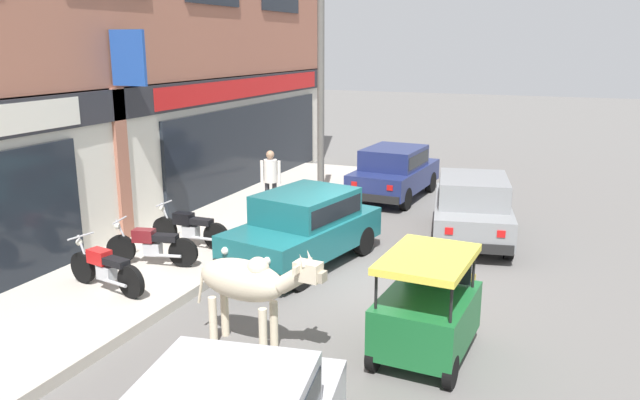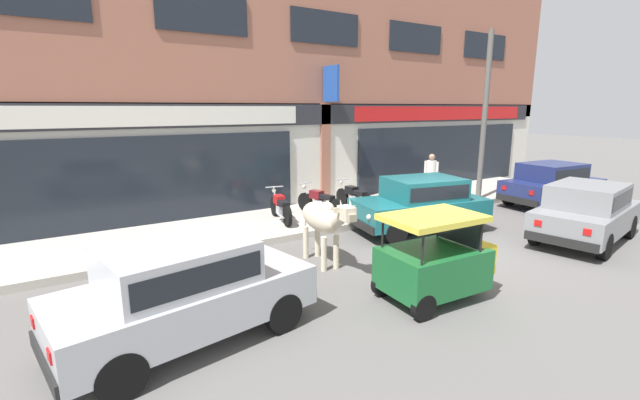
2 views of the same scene
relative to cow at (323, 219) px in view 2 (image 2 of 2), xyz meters
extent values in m
plane|color=#605E5B|center=(3.13, -0.45, -1.01)|extent=(90.00, 90.00, 0.00)
cube|color=#B7AFA3|center=(3.13, 3.25, -0.92)|extent=(19.00, 2.99, 0.18)
cube|color=#9E604C|center=(3.13, 5.02, 5.20)|extent=(23.00, 0.55, 6.68)
cube|color=silver|center=(3.13, 5.02, 0.69)|extent=(23.00, 0.55, 3.40)
cube|color=#28282D|center=(3.13, 4.70, 2.04)|extent=(22.08, 0.08, 0.64)
cube|color=black|center=(-2.62, 4.69, 0.34)|extent=(8.74, 0.10, 2.40)
cube|color=silver|center=(-2.62, 4.67, 2.04)|extent=(9.20, 0.05, 0.52)
cube|color=#9E604C|center=(3.13, 4.72, 0.69)|extent=(0.36, 0.12, 3.40)
cube|color=black|center=(8.88, 4.69, 0.34)|extent=(8.74, 0.10, 2.40)
cube|color=red|center=(8.88, 4.67, 2.04)|extent=(9.20, 0.05, 0.52)
cube|color=black|center=(-0.78, 4.71, 4.72)|extent=(2.50, 0.06, 1.00)
cube|color=black|center=(3.13, 4.71, 4.72)|extent=(2.50, 0.06, 1.00)
cube|color=black|center=(7.04, 4.71, 4.72)|extent=(2.50, 0.06, 1.00)
cube|color=black|center=(10.95, 4.71, 4.72)|extent=(2.50, 0.06, 1.00)
cube|color=#1E479E|center=(3.07, 4.29, 2.99)|extent=(0.08, 0.80, 1.10)
ellipsoid|color=beige|center=(0.01, 0.10, 0.01)|extent=(0.65, 1.44, 0.60)
sphere|color=beige|center=(-0.02, -0.18, 0.24)|extent=(0.32, 0.32, 0.32)
cylinder|color=beige|center=(0.11, -0.35, -0.65)|extent=(0.12, 0.12, 0.72)
cylinder|color=beige|center=(-0.17, -0.32, -0.65)|extent=(0.12, 0.12, 0.72)
cylinder|color=beige|center=(0.19, 0.52, -0.65)|extent=(0.12, 0.12, 0.72)
cylinder|color=beige|center=(-0.09, 0.54, -0.65)|extent=(0.12, 0.12, 0.72)
cylinder|color=beige|center=(-0.07, -0.72, 0.16)|extent=(0.28, 0.49, 0.43)
cube|color=beige|center=(-0.10, -0.98, 0.33)|extent=(0.25, 0.38, 0.26)
cube|color=tan|center=(-0.11, -1.15, 0.29)|extent=(0.17, 0.15, 0.14)
cone|color=beige|center=(0.01, -0.95, 0.51)|extent=(0.07, 0.12, 0.19)
cone|color=beige|center=(-0.19, -0.93, 0.51)|extent=(0.07, 0.12, 0.19)
cube|color=beige|center=(0.07, -0.91, 0.39)|extent=(0.14, 0.05, 0.10)
cube|color=beige|center=(-0.25, -0.88, 0.39)|extent=(0.14, 0.05, 0.10)
cylinder|color=beige|center=(0.08, 0.84, -0.21)|extent=(0.06, 0.17, 0.60)
cylinder|color=black|center=(2.25, 0.21, -0.71)|extent=(0.62, 0.29, 0.60)
cylinder|color=black|center=(2.53, 1.63, -0.71)|extent=(0.62, 0.29, 0.60)
cylinder|color=black|center=(4.51, -0.23, -0.71)|extent=(0.62, 0.29, 0.60)
cylinder|color=black|center=(4.79, 1.18, -0.71)|extent=(0.62, 0.29, 0.60)
cube|color=#196066|center=(3.52, 0.70, -0.41)|extent=(3.74, 2.25, 0.60)
cube|color=#196066|center=(3.62, 0.68, 0.17)|extent=(2.14, 1.78, 0.56)
cube|color=black|center=(3.62, 0.68, 0.17)|extent=(2.00, 1.77, 0.35)
cube|color=black|center=(1.82, 1.03, -0.63)|extent=(0.41, 1.51, 0.20)
cube|color=black|center=(5.22, 0.36, -0.63)|extent=(0.41, 1.51, 0.20)
sphere|color=silver|center=(1.70, 0.57, -0.33)|extent=(0.14, 0.14, 0.14)
sphere|color=silver|center=(1.89, 1.51, -0.33)|extent=(0.14, 0.14, 0.14)
cube|color=red|center=(5.15, -0.13, -0.31)|extent=(0.06, 0.16, 0.14)
cube|color=red|center=(5.34, 0.84, -0.31)|extent=(0.06, 0.16, 0.14)
cylinder|color=black|center=(10.73, 1.17, -0.71)|extent=(0.61, 0.22, 0.60)
cylinder|color=black|center=(10.63, -0.27, -0.71)|extent=(0.61, 0.22, 0.60)
cylinder|color=black|center=(8.43, 1.32, -0.71)|extent=(0.61, 0.22, 0.60)
cylinder|color=black|center=(8.34, -0.11, -0.71)|extent=(0.61, 0.22, 0.60)
cube|color=navy|center=(9.53, 0.53, -0.41)|extent=(3.60, 1.83, 0.60)
cube|color=navy|center=(9.43, 0.53, 0.17)|extent=(1.99, 1.57, 0.56)
cube|color=black|center=(9.43, 0.53, 0.17)|extent=(1.84, 1.58, 0.35)
cube|color=black|center=(11.26, 0.41, -0.63)|extent=(0.22, 1.52, 0.20)
cube|color=black|center=(7.81, 0.64, -0.63)|extent=(0.22, 1.52, 0.20)
sphere|color=silver|center=(11.32, 0.89, -0.33)|extent=(0.14, 0.14, 0.14)
sphere|color=silver|center=(11.26, -0.07, -0.33)|extent=(0.14, 0.14, 0.14)
cube|color=red|center=(7.81, 1.14, -0.31)|extent=(0.04, 0.16, 0.14)
cube|color=red|center=(7.75, 0.15, -0.31)|extent=(0.04, 0.16, 0.14)
cylinder|color=black|center=(-2.23, -0.60, -0.71)|extent=(0.62, 0.28, 0.60)
cylinder|color=black|center=(-1.99, -2.02, -0.71)|extent=(0.62, 0.28, 0.60)
cylinder|color=black|center=(-4.50, -0.98, -0.71)|extent=(0.62, 0.28, 0.60)
cylinder|color=black|center=(-4.26, -2.40, -0.71)|extent=(0.62, 0.28, 0.60)
cube|color=#B2B5BA|center=(-3.25, -1.50, -0.41)|extent=(3.72, 2.16, 0.60)
cube|color=#B2B5BA|center=(-3.35, -1.52, 0.17)|extent=(2.11, 1.74, 0.56)
cube|color=black|center=(-3.35, -1.52, 0.17)|extent=(1.97, 1.73, 0.35)
cube|color=black|center=(-1.54, -1.21, -0.63)|extent=(0.37, 1.52, 0.20)
cube|color=black|center=(-4.95, -1.79, -0.63)|extent=(0.37, 1.52, 0.20)
sphere|color=silver|center=(-1.59, -0.73, -0.33)|extent=(0.14, 0.14, 0.14)
sphere|color=silver|center=(-1.43, -1.68, -0.33)|extent=(0.14, 0.14, 0.14)
cube|color=red|center=(-5.06, -1.30, -0.31)|extent=(0.06, 0.16, 0.14)
cube|color=red|center=(-4.90, -2.28, -0.31)|extent=(0.06, 0.16, 0.14)
cylinder|color=black|center=(7.37, -1.20, -0.71)|extent=(0.62, 0.29, 0.60)
cylinder|color=black|center=(7.64, -2.61, -0.71)|extent=(0.62, 0.29, 0.60)
cylinder|color=black|center=(5.11, -1.64, -0.71)|extent=(0.62, 0.29, 0.60)
cylinder|color=black|center=(5.38, -3.06, -0.71)|extent=(0.62, 0.29, 0.60)
cube|color=gray|center=(6.38, -2.13, -0.41)|extent=(3.74, 2.24, 0.60)
cube|color=gray|center=(6.28, -2.15, 0.17)|extent=(2.14, 1.78, 0.56)
cube|color=black|center=(6.28, -2.15, 0.17)|extent=(2.00, 1.77, 0.35)
cube|color=black|center=(8.07, -1.80, -0.63)|extent=(0.41, 1.51, 0.20)
cube|color=black|center=(4.68, -2.46, -0.63)|extent=(0.41, 1.51, 0.20)
sphere|color=silver|center=(8.01, -1.32, -0.33)|extent=(0.14, 0.14, 0.14)
sphere|color=silver|center=(8.20, -2.26, -0.33)|extent=(0.14, 0.14, 0.14)
cube|color=red|center=(4.56, -1.98, -0.31)|extent=(0.06, 0.16, 0.14)
cube|color=red|center=(4.75, -2.95, -0.31)|extent=(0.06, 0.16, 0.14)
cylinder|color=black|center=(1.59, -2.47, -0.79)|extent=(0.45, 0.14, 0.44)
cylinder|color=black|center=(0.07, -1.87, -0.79)|extent=(0.45, 0.14, 0.44)
cylinder|color=black|center=(0.01, -2.91, -0.79)|extent=(0.45, 0.14, 0.44)
cube|color=#19602D|center=(0.69, -2.42, -0.44)|extent=(1.77, 1.25, 0.70)
cube|color=yellow|center=(1.59, -2.47, -0.34)|extent=(0.41, 0.89, 0.52)
cylinder|color=black|center=(1.29, -1.96, 0.19)|extent=(0.04, 0.04, 0.55)
cylinder|color=black|center=(1.23, -2.95, 0.19)|extent=(0.04, 0.04, 0.55)
cylinder|color=black|center=(0.01, -1.89, 0.19)|extent=(0.04, 0.04, 0.55)
cylinder|color=black|center=(-0.05, -2.88, 0.19)|extent=(0.04, 0.04, 0.55)
cube|color=#DBCC42|center=(0.64, -2.42, 0.46)|extent=(1.67, 1.19, 0.10)
cube|color=black|center=(1.26, -2.46, 0.18)|extent=(0.08, 0.93, 0.50)
cylinder|color=black|center=(0.72, 3.70, -0.55)|extent=(0.20, 0.57, 0.56)
cylinder|color=black|center=(0.48, 2.47, -0.55)|extent=(0.20, 0.57, 0.56)
cube|color=#B2B5BA|center=(0.59, 3.07, -0.51)|extent=(0.26, 0.35, 0.24)
cube|color=red|center=(0.62, 3.22, -0.25)|extent=(0.31, 0.44, 0.24)
cube|color=black|center=(0.55, 2.83, -0.27)|extent=(0.31, 0.55, 0.12)
cylinder|color=#B2B5BA|center=(0.70, 3.64, -0.25)|extent=(0.09, 0.27, 0.59)
cylinder|color=#B2B5BA|center=(0.71, 3.68, 0.03)|extent=(0.52, 0.13, 0.03)
sphere|color=silver|center=(0.72, 3.74, -0.09)|extent=(0.12, 0.12, 0.12)
cylinder|color=#B2B5BA|center=(0.42, 2.73, -0.59)|extent=(0.15, 0.48, 0.06)
cylinder|color=black|center=(1.78, 3.75, -0.55)|extent=(0.22, 0.57, 0.56)
cylinder|color=black|center=(2.06, 2.53, -0.55)|extent=(0.22, 0.57, 0.56)
cube|color=#B2B5BA|center=(1.93, 3.12, -0.51)|extent=(0.27, 0.36, 0.24)
cube|color=maroon|center=(1.89, 3.27, -0.25)|extent=(0.32, 0.44, 0.24)
cube|color=black|center=(1.98, 2.89, -0.27)|extent=(0.33, 0.56, 0.12)
cylinder|color=#B2B5BA|center=(1.79, 3.69, -0.25)|extent=(0.10, 0.27, 0.59)
cylinder|color=#B2B5BA|center=(1.78, 3.73, 0.03)|extent=(0.51, 0.15, 0.03)
sphere|color=silver|center=(1.77, 3.79, -0.09)|extent=(0.12, 0.12, 0.12)
cylinder|color=#B2B5BA|center=(1.90, 2.74, -0.59)|extent=(0.17, 0.48, 0.06)
cylinder|color=black|center=(3.16, 3.74, -0.55)|extent=(0.11, 0.56, 0.56)
cylinder|color=black|center=(3.17, 2.49, -0.55)|extent=(0.11, 0.56, 0.56)
cube|color=#B2B5BA|center=(3.17, 3.10, -0.51)|extent=(0.20, 0.32, 0.24)
cube|color=black|center=(3.17, 3.26, -0.25)|extent=(0.24, 0.40, 0.24)
cube|color=black|center=(3.17, 2.86, -0.27)|extent=(0.23, 0.52, 0.12)
cylinder|color=#B2B5BA|center=(3.16, 3.68, -0.25)|extent=(0.04, 0.27, 0.59)
cylinder|color=#B2B5BA|center=(3.16, 3.72, 0.03)|extent=(0.52, 0.04, 0.03)
sphere|color=silver|center=(3.16, 3.78, -0.09)|extent=(0.12, 0.12, 0.12)
cylinder|color=#B2B5BA|center=(3.06, 2.73, -0.59)|extent=(0.06, 0.48, 0.06)
cylinder|color=#2D2D33|center=(6.03, 2.58, -0.42)|extent=(0.11, 0.11, 0.82)
cylinder|color=#2D2D33|center=(5.98, 2.75, -0.42)|extent=(0.11, 0.11, 0.82)
cylinder|color=silver|center=(6.01, 2.67, 0.27)|extent=(0.32, 0.32, 0.56)
cylinder|color=silver|center=(6.07, 2.47, 0.24)|extent=(0.08, 0.08, 0.56)
cylinder|color=silver|center=(5.94, 2.86, 0.24)|extent=(0.08, 0.08, 0.56)
sphere|color=tan|center=(6.01, 2.67, 0.67)|extent=(0.20, 0.20, 0.20)
cylinder|color=#595651|center=(7.73, 2.05, 1.94)|extent=(0.18, 0.18, 5.54)
camera|label=1|loc=(-7.25, -4.10, 3.28)|focal=35.00mm
camera|label=2|loc=(-4.66, -7.24, 2.27)|focal=24.00mm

